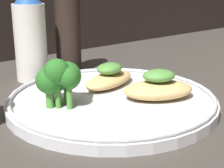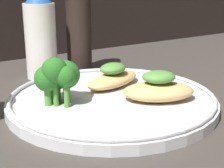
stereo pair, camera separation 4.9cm
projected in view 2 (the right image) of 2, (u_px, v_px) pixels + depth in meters
ground_plane at (112, 109)px, 50.56cm from camera, size 180.00×180.00×1.00cm
plate at (112, 100)px, 50.12cm from camera, size 30.33×30.33×2.00cm
grilled_meat_front at (158, 89)px, 48.39cm from camera, size 11.77×9.93×4.26cm
grilled_meat_middle at (113, 78)px, 54.61cm from camera, size 11.69×7.76×3.81cm
broccoli_bunch at (56, 77)px, 46.54cm from camera, size 6.40×6.22×6.72cm
sauce_bottle at (40, 35)px, 62.71cm from camera, size 5.71×5.71×16.76cm
pepper_grinder at (79, 30)px, 66.82cm from camera, size 4.87×4.87×18.32cm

